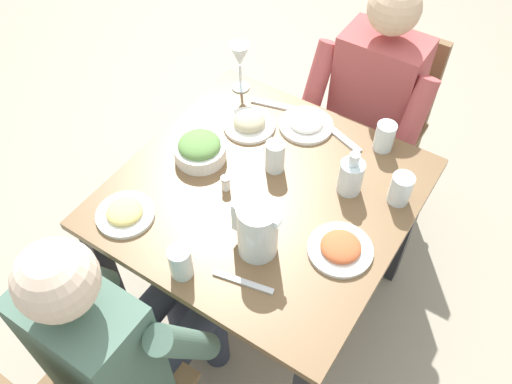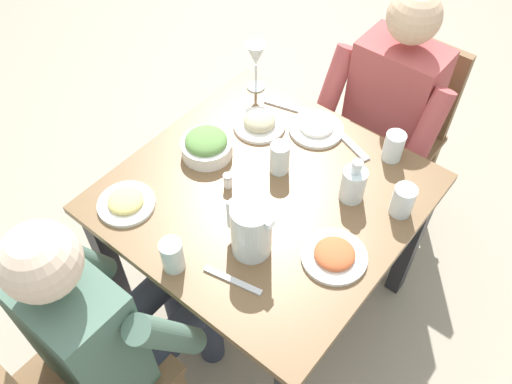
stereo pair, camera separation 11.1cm
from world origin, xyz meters
name	(u,v)px [view 1 (the left image)]	position (x,y,z in m)	size (l,w,h in m)	color
ground_plane	(262,297)	(0.00, 0.00, 0.00)	(8.00, 8.00, 0.00)	#9E937F
dining_table	(263,212)	(0.00, 0.00, 0.61)	(0.93, 0.93, 0.72)	brown
chair_near	(379,115)	(-0.09, -0.81, 0.48)	(0.40, 0.40, 0.86)	brown
diner_near	(364,116)	(-0.09, -0.61, 0.63)	(0.48, 0.53, 1.15)	#B24C4C
diner_far	(123,334)	(0.09, 0.61, 0.63)	(0.48, 0.53, 1.15)	#4C6B5B
water_pitcher	(257,230)	(-0.11, 0.20, 0.82)	(0.16, 0.12, 0.19)	silver
salad_bowl	(200,149)	(0.26, -0.01, 0.77)	(0.18, 0.18, 0.09)	white
plate_beans	(249,123)	(0.21, -0.23, 0.74)	(0.19, 0.19, 0.06)	white
plate_rice_curry	(340,248)	(-0.32, 0.08, 0.74)	(0.20, 0.20, 0.04)	white
plate_yoghurt	(306,123)	(0.03, -0.34, 0.74)	(0.20, 0.20, 0.04)	white
plate_fries	(125,213)	(0.31, 0.33, 0.74)	(0.19, 0.19, 0.04)	white
water_glass_far_left	(275,156)	(0.02, -0.10, 0.78)	(0.07, 0.07, 0.11)	silver
water_glass_far_right	(181,262)	(0.03, 0.39, 0.78)	(0.07, 0.07, 0.11)	silver
water_glass_near_left	(401,189)	(-0.38, -0.20, 0.78)	(0.07, 0.07, 0.11)	silver
water_glass_by_pitcher	(385,137)	(-0.24, -0.39, 0.78)	(0.07, 0.07, 0.11)	silver
wine_glass	(240,58)	(0.36, -0.39, 0.87)	(0.08, 0.08, 0.20)	silver
oil_carafe	(351,178)	(-0.23, -0.16, 0.78)	(0.08, 0.08, 0.16)	silver
salt_shaker	(226,183)	(0.11, 0.06, 0.75)	(0.03, 0.03, 0.05)	white
fork_near	(273,104)	(0.20, -0.37, 0.73)	(0.17, 0.03, 0.01)	silver
knife_near	(243,282)	(-0.14, 0.33, 0.73)	(0.18, 0.02, 0.01)	silver
fork_far	(343,138)	(-0.11, -0.35, 0.73)	(0.17, 0.03, 0.01)	silver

